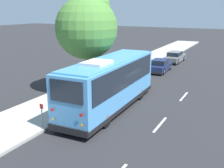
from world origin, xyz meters
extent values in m
plane|color=#28282B|center=(0.00, 0.00, 0.00)|extent=(160.00, 160.00, 0.00)
cube|color=#B2AFA8|center=(0.00, 3.94, 0.07)|extent=(80.00, 4.06, 0.15)
cube|color=#9D9A94|center=(0.00, 1.84, 0.07)|extent=(80.00, 0.14, 0.15)
cube|color=#4C93D1|center=(-1.08, 0.22, 1.78)|extent=(9.83, 2.63, 2.99)
cube|color=black|center=(-1.08, 0.22, 0.43)|extent=(9.88, 2.68, 0.28)
cube|color=black|center=(-1.08, 0.22, 2.44)|extent=(9.04, 2.70, 1.43)
cube|color=black|center=(3.84, 0.32, 2.44)|extent=(0.07, 2.12, 1.50)
cube|color=black|center=(-5.99, 0.12, 2.55)|extent=(0.07, 1.95, 1.15)
cube|color=black|center=(3.84, 0.32, 3.14)|extent=(0.08, 1.75, 0.22)
cube|color=#4C93D1|center=(-1.08, 0.22, 3.32)|extent=(9.23, 2.39, 0.10)
cube|color=silver|center=(-2.82, 0.18, 3.44)|extent=(1.83, 1.41, 0.20)
cube|color=black|center=(3.86, 0.32, 0.47)|extent=(0.15, 2.45, 0.36)
cube|color=black|center=(-6.02, 0.11, 0.47)|extent=(0.15, 2.45, 0.36)
cylinder|color=red|center=(-6.09, 0.99, 1.49)|extent=(0.03, 0.18, 0.18)
cylinder|color=orange|center=(-6.09, 0.99, 0.95)|extent=(0.03, 0.14, 0.14)
cylinder|color=red|center=(-6.05, -0.76, 1.49)|extent=(0.03, 0.18, 0.18)
cylinder|color=orange|center=(-6.05, -0.76, 0.95)|extent=(0.03, 0.14, 0.14)
cube|color=white|center=(3.90, 1.14, 0.64)|extent=(0.05, 0.32, 0.18)
cube|color=white|center=(3.93, -0.49, 0.64)|extent=(0.05, 0.32, 0.18)
cube|color=black|center=(3.48, 1.68, 2.73)|extent=(0.06, 0.10, 0.24)
cylinder|color=black|center=(1.79, 1.34, 0.53)|extent=(1.06, 0.32, 1.06)
cylinder|color=slate|center=(1.79, 1.34, 0.53)|extent=(0.48, 0.33, 0.48)
cylinder|color=black|center=(1.84, -0.78, 0.53)|extent=(1.06, 0.32, 1.06)
cylinder|color=slate|center=(1.84, -0.78, 0.53)|extent=(0.48, 0.33, 0.48)
cylinder|color=black|center=(-3.84, 1.22, 0.53)|extent=(1.06, 0.32, 1.06)
cylinder|color=slate|center=(-3.84, 1.22, 0.53)|extent=(0.48, 0.33, 0.48)
cylinder|color=black|center=(-3.80, -0.90, 0.53)|extent=(1.06, 0.32, 1.06)
cylinder|color=slate|center=(-3.80, -0.90, 0.53)|extent=(0.48, 0.33, 0.48)
cube|color=#19234C|center=(11.46, 0.73, 0.50)|extent=(4.06, 1.74, 0.65)
cube|color=black|center=(11.35, 0.73, 1.06)|extent=(1.94, 1.47, 0.48)
cube|color=#19234C|center=(11.35, 0.73, 1.30)|extent=(1.86, 1.43, 0.05)
cube|color=black|center=(13.49, 0.78, 0.27)|extent=(0.11, 1.60, 0.20)
cube|color=black|center=(9.42, 0.69, 0.27)|extent=(0.11, 1.60, 0.20)
cylinder|color=black|center=(12.72, 1.51, 0.34)|extent=(0.68, 0.21, 0.67)
cylinder|color=slate|center=(12.72, 1.51, 0.34)|extent=(0.31, 0.23, 0.30)
cylinder|color=black|center=(12.75, 0.01, 0.34)|extent=(0.68, 0.21, 0.67)
cylinder|color=slate|center=(12.75, 0.01, 0.34)|extent=(0.31, 0.23, 0.30)
cylinder|color=black|center=(10.17, 1.46, 0.34)|extent=(0.68, 0.21, 0.67)
cylinder|color=slate|center=(10.17, 1.46, 0.34)|extent=(0.31, 0.23, 0.30)
cylinder|color=black|center=(10.20, -0.04, 0.34)|extent=(0.68, 0.21, 0.67)
cylinder|color=slate|center=(10.20, -0.04, 0.34)|extent=(0.31, 0.23, 0.30)
cube|color=slate|center=(17.59, 0.75, 0.49)|extent=(4.47, 1.73, 0.65)
cube|color=black|center=(17.47, 0.75, 1.06)|extent=(2.13, 1.47, 0.48)
cube|color=slate|center=(17.47, 0.75, 1.30)|extent=(2.04, 1.43, 0.05)
cube|color=black|center=(19.84, 0.71, 0.27)|extent=(0.11, 1.61, 0.20)
cube|color=black|center=(15.34, 0.78, 0.27)|extent=(0.11, 1.61, 0.20)
cylinder|color=black|center=(19.00, 1.48, 0.33)|extent=(0.67, 0.21, 0.67)
cylinder|color=slate|center=(19.00, 1.48, 0.33)|extent=(0.30, 0.22, 0.30)
cylinder|color=black|center=(18.98, -0.03, 0.33)|extent=(0.67, 0.21, 0.67)
cylinder|color=slate|center=(18.98, -0.03, 0.33)|extent=(0.30, 0.22, 0.30)
cylinder|color=black|center=(16.20, 1.52, 0.33)|extent=(0.67, 0.21, 0.67)
cylinder|color=slate|center=(16.20, 1.52, 0.33)|extent=(0.30, 0.22, 0.30)
cylinder|color=black|center=(16.17, 0.02, 0.33)|extent=(0.67, 0.21, 0.67)
cylinder|color=slate|center=(16.17, 0.02, 0.33)|extent=(0.30, 0.22, 0.30)
cylinder|color=brown|center=(1.45, 3.50, 1.80)|extent=(0.32, 0.32, 3.29)
sphere|color=#4C8438|center=(1.45, 3.50, 5.09)|extent=(4.70, 4.70, 4.70)
sphere|color=#528F3C|center=(2.04, 3.50, 6.61)|extent=(3.06, 3.06, 3.06)
cylinder|color=gray|center=(-5.58, 2.13, 0.66)|extent=(0.06, 0.06, 1.03)
cube|color=red|center=(-5.58, 2.13, 1.32)|extent=(0.02, 0.22, 0.28)
cylinder|color=gray|center=(-3.73, 2.13, 0.68)|extent=(0.06, 0.06, 1.05)
cube|color=silver|center=(-2.07, -3.57, 0.00)|extent=(2.40, 0.14, 0.01)
cube|color=silver|center=(3.93, -3.57, 0.00)|extent=(2.40, 0.14, 0.01)
camera|label=1|loc=(-16.79, -7.90, 6.55)|focal=45.00mm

